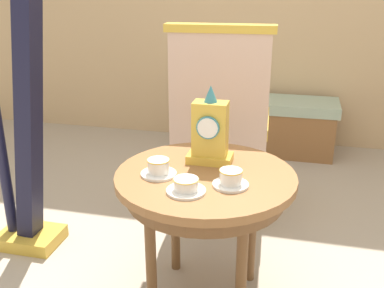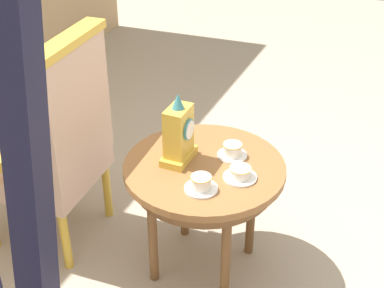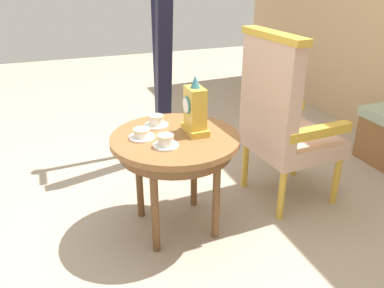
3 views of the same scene
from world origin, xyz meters
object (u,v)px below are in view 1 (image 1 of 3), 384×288
Objects in this scene: teacup_right at (186,186)px; window_bench at (266,125)px; side_table at (205,189)px; harp at (19,111)px; teacup_center at (231,179)px; mantel_clock at (210,132)px; teacup_left at (159,168)px; armchair at (221,122)px.

teacup_right is 2.14m from window_bench.
side_table is 1.02m from harp.
teacup_center is 0.27m from mantel_clock.
mantel_clock is at bearing 84.78° from teacup_right.
teacup_center is at bearing -37.98° from side_table.
mantel_clock reaches higher than teacup_left.
harp is at bearing -122.35° from window_bench.
mantel_clock is at bearing -5.25° from harp.
teacup_left reaches higher than teacup_right.
harp reaches higher than armchair.
harp is (-0.79, 0.27, 0.11)m from teacup_left.
armchair is at bearing 95.78° from mantel_clock.
harp is at bearing -149.28° from armchair.
mantel_clock is (-0.12, 0.21, 0.11)m from teacup_center.
side_table is at bearing -86.49° from mantel_clock.
harp reaches higher than window_bench.
teacup_left is 0.13× the size of window_bench.
teacup_right is at bearing -22.74° from harp.
teacup_right is (0.14, -0.12, -0.01)m from teacup_left.
armchair reaches higher than window_bench.
teacup_right is 0.08× the size of harp.
side_table is at bearing -12.22° from harp.
harp is at bearing 164.52° from teacup_center.
teacup_right reaches higher than side_table.
teacup_right is at bearing -149.06° from teacup_center.
teacup_center is 0.86m from armchair.
teacup_left is 0.27m from mantel_clock.
side_table is at bearing -84.59° from armchair.
teacup_left is 2.04m from window_bench.
side_table is 0.21m from teacup_right.
harp reaches higher than teacup_left.
teacup_left reaches higher than window_bench.
teacup_center is at bearing -89.74° from window_bench.
side_table is 5.00× the size of teacup_right.
teacup_left is 0.19m from teacup_right.
window_bench is at bearing 90.26° from teacup_center.
armchair is at bearing 102.61° from teacup_center.
teacup_right is at bearing -95.22° from mantel_clock.
teacup_right is 0.32m from mantel_clock.
armchair is at bearing -98.67° from window_bench.
mantel_clock is at bearing -84.22° from armchair.
teacup_center is 0.08× the size of harp.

